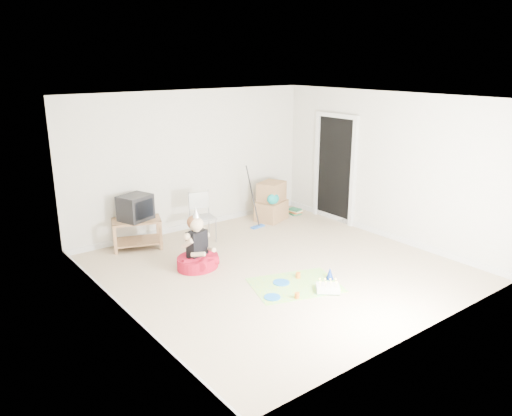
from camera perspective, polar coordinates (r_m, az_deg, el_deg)
ground at (r=7.83m, az=2.38°, el=-6.87°), size 5.00×5.00×0.00m
doorway_recess at (r=9.98m, az=9.04°, el=4.32°), size 0.02×0.90×2.05m
tv_stand at (r=8.78m, az=-13.44°, el=-2.60°), size 0.93×0.75×0.50m
crt_tv at (r=8.65m, az=-13.62°, el=0.05°), size 0.61×0.56×0.43m
folding_chair at (r=8.87m, az=-6.11°, el=-1.11°), size 0.46×0.45×0.88m
cardboard_boxes at (r=10.00m, az=1.78°, el=0.67°), size 0.73×0.66×0.77m
floor_mop at (r=9.56m, az=0.19°, el=-0.75°), size 0.30×0.39×1.16m
book_pile at (r=10.50m, az=4.43°, el=-0.36°), size 0.23×0.29×0.12m
seated_woman at (r=7.81m, az=-6.71°, el=-5.31°), size 0.84×0.84×0.99m
party_mat at (r=7.28m, az=4.52°, el=-8.77°), size 1.46×1.24×0.01m
birthday_cake at (r=7.13m, az=8.21°, el=-9.11°), size 0.41×0.40×0.15m
blue_plate_near at (r=7.32m, az=2.90°, el=-8.50°), size 0.34×0.34×0.01m
blue_plate_far at (r=6.90m, az=1.88°, el=-10.14°), size 0.31×0.31×0.01m
orange_cup_near at (r=7.49m, az=4.83°, el=-7.66°), size 0.07×0.07×0.08m
orange_cup_far at (r=6.89m, az=4.71°, el=-9.94°), size 0.09×0.09×0.08m
blue_party_hat at (r=7.48m, az=8.44°, el=-7.41°), size 0.16×0.16×0.18m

